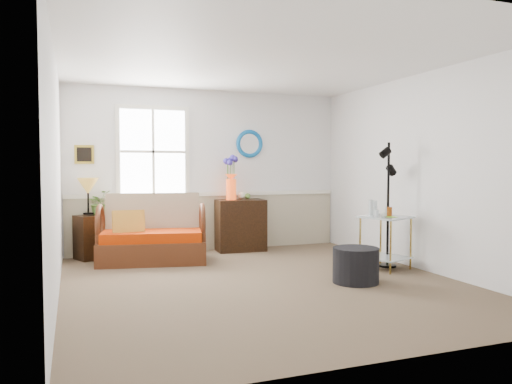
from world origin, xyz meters
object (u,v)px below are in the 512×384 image
object	(u,v)px
cabinet	(240,225)
ottoman	(356,265)
lamp_stand	(90,237)
loveseat	(152,228)
floor_lamp	(388,205)
side_table	(385,243)

from	to	relation	value
cabinet	ottoman	size ratio (longest dim) A/B	1.54
lamp_stand	ottoman	world-z (taller)	lamp_stand
loveseat	lamp_stand	xyz separation A→B (m)	(-0.83, 0.55, -0.16)
loveseat	floor_lamp	size ratio (longest dim) A/B	0.88
lamp_stand	cabinet	xyz separation A→B (m)	(2.33, -0.04, 0.09)
side_table	ottoman	xyz separation A→B (m)	(-0.79, -0.54, -0.15)
side_table	cabinet	bearing A→B (deg)	123.08
lamp_stand	loveseat	bearing A→B (deg)	-33.26
floor_lamp	ottoman	size ratio (longest dim) A/B	3.14
loveseat	ottoman	size ratio (longest dim) A/B	2.75
cabinet	loveseat	bearing A→B (deg)	-158.00
loveseat	side_table	distance (m)	3.25
lamp_stand	floor_lamp	bearing A→B (deg)	-27.63
loveseat	side_table	xyz separation A→B (m)	(2.85, -1.57, -0.13)
side_table	lamp_stand	bearing A→B (deg)	150.09
loveseat	ottoman	xyz separation A→B (m)	(2.06, -2.11, -0.28)
floor_lamp	cabinet	bearing A→B (deg)	127.91
loveseat	lamp_stand	distance (m)	1.01
ottoman	cabinet	bearing A→B (deg)	102.22
loveseat	ottoman	world-z (taller)	loveseat
loveseat	lamp_stand	size ratio (longest dim) A/B	2.29
cabinet	side_table	size ratio (longest dim) A/B	1.18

